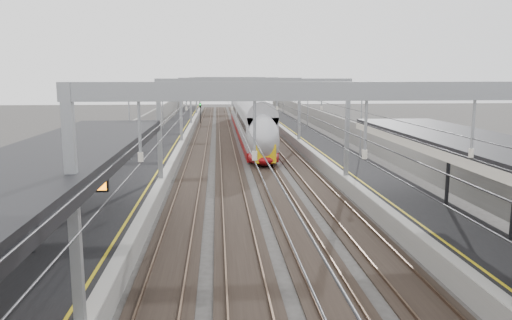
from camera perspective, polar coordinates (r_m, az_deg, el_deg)
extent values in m
cube|color=black|center=(56.83, -9.99, 2.08)|extent=(4.00, 120.00, 1.00)
cube|color=black|center=(57.52, 6.09, 2.26)|extent=(4.00, 120.00, 1.00)
cube|color=black|center=(56.66, -6.45, 1.67)|extent=(2.40, 140.00, 0.08)
cube|color=brown|center=(56.68, -7.18, 1.75)|extent=(0.07, 140.00, 0.14)
cube|color=brown|center=(56.62, -5.72, 1.77)|extent=(0.07, 140.00, 0.14)
cube|color=black|center=(56.63, -3.41, 1.71)|extent=(2.40, 140.00, 0.08)
cube|color=brown|center=(56.61, -4.14, 1.79)|extent=(0.07, 140.00, 0.14)
cube|color=brown|center=(56.64, -2.68, 1.81)|extent=(0.07, 140.00, 0.14)
cube|color=black|center=(56.76, -0.38, 1.75)|extent=(2.40, 140.00, 0.08)
cube|color=brown|center=(56.70, -1.11, 1.83)|extent=(0.07, 140.00, 0.14)
cube|color=brown|center=(56.80, 0.34, 1.84)|extent=(0.07, 140.00, 0.14)
cube|color=black|center=(57.05, 2.63, 1.78)|extent=(2.40, 140.00, 0.08)
cube|color=brown|center=(56.95, 1.91, 1.86)|extent=(0.07, 140.00, 0.14)
cube|color=brown|center=(57.13, 3.34, 1.87)|extent=(0.07, 140.00, 0.14)
cube|color=gray|center=(14.07, -20.14, -5.21)|extent=(0.28, 0.28, 6.60)
cube|color=gray|center=(13.33, 6.34, 7.81)|extent=(13.00, 0.25, 0.50)
cube|color=gray|center=(33.49, -10.99, 3.47)|extent=(0.28, 0.28, 6.60)
cube|color=gray|center=(34.41, 10.38, 3.65)|extent=(0.28, 0.28, 6.60)
cube|color=gray|center=(33.19, -0.16, 8.87)|extent=(13.00, 0.25, 0.50)
cube|color=gray|center=(53.34, -8.58, 5.74)|extent=(0.28, 0.28, 6.60)
cube|color=gray|center=(53.93, 4.96, 5.85)|extent=(0.28, 0.28, 6.60)
cube|color=gray|center=(53.16, -1.79, 9.12)|extent=(13.00, 0.25, 0.50)
cube|color=gray|center=(73.28, -7.48, 6.77)|extent=(0.28, 0.28, 6.60)
cube|color=gray|center=(73.70, 2.42, 6.86)|extent=(0.28, 0.28, 6.60)
cube|color=gray|center=(73.14, -2.53, 9.23)|extent=(13.00, 0.25, 0.50)
cube|color=gray|center=(93.24, -6.84, 7.36)|extent=(0.28, 0.28, 6.60)
cube|color=gray|center=(93.57, 0.95, 7.44)|extent=(0.28, 0.28, 6.60)
cube|color=gray|center=(93.13, -2.96, 9.29)|extent=(13.00, 0.25, 0.50)
cube|color=gray|center=(111.21, -6.47, 7.71)|extent=(0.28, 0.28, 6.60)
cube|color=gray|center=(111.50, 0.08, 7.78)|extent=(0.28, 0.28, 6.60)
cube|color=gray|center=(111.12, -3.21, 9.33)|extent=(13.00, 0.25, 0.50)
cylinder|color=#262628|center=(61.17, -6.39, 7.39)|extent=(0.03, 140.00, 0.03)
cylinder|color=#262628|center=(61.14, -3.55, 7.43)|extent=(0.03, 140.00, 0.03)
cylinder|color=#262628|center=(61.27, -0.72, 7.45)|extent=(0.03, 140.00, 0.03)
cylinder|color=#262628|center=(61.53, 2.09, 7.45)|extent=(0.03, 140.00, 0.03)
cube|color=black|center=(15.36, -25.43, -1.21)|extent=(4.40, 30.00, 0.24)
cylinder|color=black|center=(26.54, -20.16, -1.34)|extent=(0.20, 0.20, 4.00)
cube|color=black|center=(15.97, -19.32, -2.53)|extent=(1.60, 0.15, 0.55)
cube|color=orange|center=(15.89, -19.39, -2.58)|extent=(1.50, 0.02, 0.42)
cylinder|color=black|center=(28.30, 21.13, -0.75)|extent=(0.20, 0.20, 4.00)
cube|color=gray|center=(111.13, -3.20, 8.74)|extent=(22.00, 2.20, 1.40)
cube|color=gray|center=(111.48, -8.63, 7.05)|extent=(1.00, 2.20, 6.20)
cube|color=gray|center=(111.95, 2.24, 7.16)|extent=(1.00, 2.20, 6.20)
cube|color=gray|center=(57.10, -13.22, 3.12)|extent=(0.30, 120.00, 3.20)
cube|color=gray|center=(58.07, 9.23, 3.35)|extent=(0.30, 120.00, 3.20)
cube|color=maroon|center=(55.93, -0.33, 2.23)|extent=(2.82, 24.01, 0.84)
cube|color=#A1A1A7|center=(55.72, -0.33, 4.25)|extent=(2.82, 24.01, 3.13)
cube|color=black|center=(47.69, 0.40, 0.55)|extent=(2.09, 2.51, 0.52)
cube|color=maroon|center=(80.18, -1.59, 4.44)|extent=(2.82, 24.01, 0.84)
cube|color=#A1A1A7|center=(80.03, -1.59, 5.86)|extent=(2.82, 24.01, 3.13)
cube|color=black|center=(71.86, -1.25, 3.59)|extent=(2.09, 2.51, 0.52)
ellipsoid|color=#A1A1A7|center=(43.65, 0.82, 2.37)|extent=(2.82, 5.43, 4.38)
cube|color=#E4B70C|center=(41.57, 1.10, 0.70)|extent=(1.77, 0.12, 1.57)
cube|color=black|center=(41.82, 1.05, 2.92)|extent=(1.67, 0.60, 0.98)
cylinder|color=black|center=(81.86, -6.36, 5.11)|extent=(0.12, 0.12, 3.00)
cube|color=black|center=(81.76, -6.38, 6.23)|extent=(0.32, 0.22, 0.75)
sphere|color=#0CE526|center=(81.62, -6.39, 6.33)|extent=(0.16, 0.16, 0.16)
cylinder|color=black|center=(83.98, -0.55, 5.28)|extent=(0.12, 0.12, 3.00)
cube|color=black|center=(83.87, -0.56, 6.37)|extent=(0.32, 0.22, 0.75)
sphere|color=red|center=(83.74, -0.55, 6.47)|extent=(0.16, 0.16, 0.16)
cylinder|color=black|center=(89.28, 0.63, 5.54)|extent=(0.12, 0.12, 3.00)
cube|color=black|center=(89.18, 0.64, 6.56)|extent=(0.32, 0.22, 0.75)
sphere|color=red|center=(89.05, 0.64, 6.65)|extent=(0.16, 0.16, 0.16)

